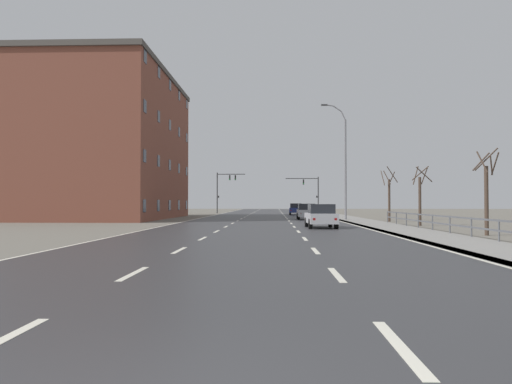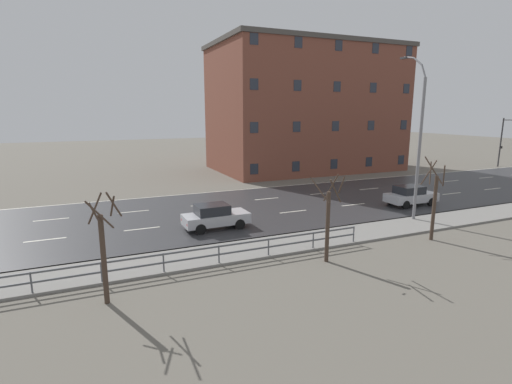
% 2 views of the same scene
% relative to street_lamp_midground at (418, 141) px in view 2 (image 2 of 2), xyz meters
% --- Properties ---
extents(ground_plane, '(160.00, 160.00, 0.12)m').
position_rel_street_lamp_midground_xyz_m(ground_plane, '(-7.47, 7.22, -5.40)').
color(ground_plane, '#666056').
extents(road_asphalt_strip, '(14.00, 120.00, 0.03)m').
position_rel_street_lamp_midground_xyz_m(road_asphalt_strip, '(-7.47, 19.21, -5.33)').
color(road_asphalt_strip, '#303033').
rests_on(road_asphalt_strip, ground).
extents(guardrail, '(0.07, 28.95, 1.00)m').
position_rel_street_lamp_midground_xyz_m(guardrail, '(2.38, -21.12, -4.63)').
color(guardrail, '#515459').
rests_on(guardrail, ground).
extents(street_lamp_midground, '(2.32, 0.24, 10.86)m').
position_rel_street_lamp_midground_xyz_m(street_lamp_midground, '(0.00, 0.00, 0.00)').
color(street_lamp_midground, slate).
rests_on(street_lamp_midground, ground).
extents(traffic_signal_left, '(4.50, 0.36, 6.41)m').
position_rel_street_lamp_midground_xyz_m(traffic_signal_left, '(-14.33, 30.39, -0.99)').
color(traffic_signal_left, '#38383A').
rests_on(traffic_signal_left, ground).
extents(car_near_left, '(1.92, 4.15, 1.57)m').
position_rel_street_lamp_midground_xyz_m(car_near_left, '(-3.44, -12.91, -4.53)').
color(car_near_left, '#B7B7BC').
rests_on(car_near_left, ground).
extents(car_far_right, '(1.88, 4.12, 1.57)m').
position_rel_street_lamp_midground_xyz_m(car_far_right, '(-3.27, 3.05, -4.53)').
color(car_far_right, '#B7B7BC').
rests_on(car_far_right, ground).
extents(brick_building, '(13.79, 22.56, 15.26)m').
position_rel_street_lamp_midground_xyz_m(brick_building, '(-24.27, 5.65, 2.30)').
color(brick_building, brown).
rests_on(brick_building, ground).
extents(bare_tree_near, '(1.28, 1.28, 4.51)m').
position_rel_street_lamp_midground_xyz_m(bare_tree_near, '(4.29, -19.68, -3.21)').
color(bare_tree_near, '#423328').
rests_on(bare_tree_near, ground).
extents(bare_tree_mid, '(1.27, 1.61, 4.36)m').
position_rel_street_lamp_midground_xyz_m(bare_tree_mid, '(4.04, -9.54, -3.24)').
color(bare_tree_mid, '#423328').
rests_on(bare_tree_mid, ground).
extents(bare_tree_far, '(1.30, 1.25, 4.83)m').
position_rel_street_lamp_midground_xyz_m(bare_tree_far, '(3.60, -2.16, -3.13)').
color(bare_tree_far, '#423328').
rests_on(bare_tree_far, ground).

